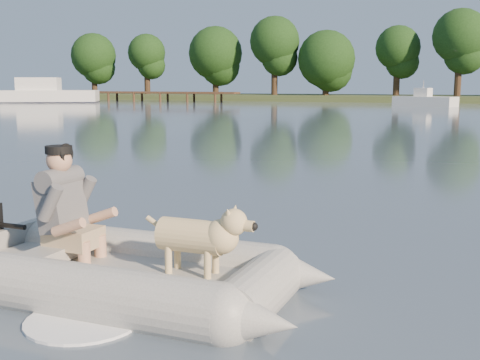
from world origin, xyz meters
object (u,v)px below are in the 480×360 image
(dock, at_px, (155,97))
(cabin_cruiser, at_px, (51,90))
(man, at_px, (63,201))
(motorboat, at_px, (425,94))
(dog, at_px, (192,242))
(dinghy, at_px, (124,227))

(dock, xyz_separation_m, cabin_cruiser, (-8.10, -6.43, 0.71))
(man, height_order, motorboat, motorboat)
(dog, distance_m, motorboat, 48.41)
(dock, relative_size, motorboat, 3.40)
(dog, height_order, cabin_cruiser, cabin_cruiser)
(motorboat, bearing_deg, dinghy, -67.73)
(man, xyz_separation_m, motorboat, (2.15, 48.31, 0.19))
(cabin_cruiser, bearing_deg, dog, -77.25)
(man, relative_size, cabin_cruiser, 0.12)
(motorboat, bearing_deg, man, -68.62)
(dock, distance_m, cabin_cruiser, 10.37)
(dock, distance_m, dinghy, 57.88)
(dinghy, xyz_separation_m, motorboat, (1.41, 48.41, 0.38))
(man, bearing_deg, dinghy, -4.24)
(dog, bearing_deg, motorboat, 92.79)
(cabin_cruiser, distance_m, motorboat, 35.17)
(dog, xyz_separation_m, motorboat, (0.71, 48.40, 0.46))
(dinghy, distance_m, cabin_cruiser, 56.59)
(man, height_order, dog, man)
(man, height_order, cabin_cruiser, cabin_cruiser)
(dinghy, height_order, motorboat, motorboat)
(dog, xyz_separation_m, cabin_cruiser, (-34.33, 45.50, 0.67))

